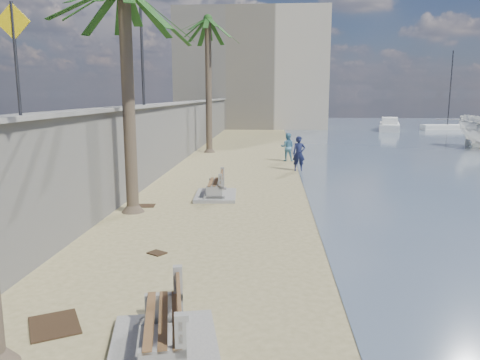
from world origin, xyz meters
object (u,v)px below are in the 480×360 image
object	(u,v)px
bench_far	(216,186)
person_b	(287,146)
yacht_far	(389,127)
sailboat_west	(447,127)
bench_near	(164,330)
person_a	(299,151)
palm_back	(208,21)

from	to	relation	value
bench_far	person_b	size ratio (longest dim) A/B	1.28
yacht_far	sailboat_west	bearing A→B (deg)	-67.65
bench_near	bench_far	xyz separation A→B (m)	(-0.58, 11.64, -0.02)
bench_near	bench_far	world-z (taller)	bench_near
person_a	yacht_far	size ratio (longest dim) A/B	0.28
bench_far	bench_near	bearing A→B (deg)	-87.15
bench_near	person_a	world-z (taller)	person_a
bench_far	palm_back	bearing A→B (deg)	98.57
yacht_far	sailboat_west	world-z (taller)	sailboat_west
palm_back	yacht_far	size ratio (longest dim) A/B	1.32
bench_near	person_a	distance (m)	18.80
bench_near	sailboat_west	bearing A→B (deg)	66.01
palm_back	person_b	world-z (taller)	palm_back
bench_near	person_b	bearing A→B (deg)	83.29
palm_back	sailboat_west	xyz separation A→B (m)	(24.88, 23.32, -8.62)
bench_far	person_a	xyz separation A→B (m)	(3.70, 6.89, 0.64)
palm_back	sailboat_west	bearing A→B (deg)	43.15
bench_near	sailboat_west	distance (m)	54.33
person_b	bench_far	bearing A→B (deg)	80.10
person_b	yacht_far	world-z (taller)	person_b
bench_near	palm_back	distance (m)	27.79
person_a	sailboat_west	size ratio (longest dim) A/B	0.24
bench_near	yacht_far	world-z (taller)	yacht_far
palm_back	yacht_far	distance (m)	29.84
palm_back	sailboat_west	size ratio (longest dim) A/B	1.10
bench_far	person_b	distance (m)	11.07
palm_back	person_b	size ratio (longest dim) A/B	5.23
bench_far	yacht_far	distance (m)	40.12
person_a	yacht_far	bearing A→B (deg)	63.35
yacht_far	bench_near	bearing A→B (deg)	175.94
bench_near	yacht_far	size ratio (longest dim) A/B	0.37
palm_back	person_a	distance (m)	12.56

